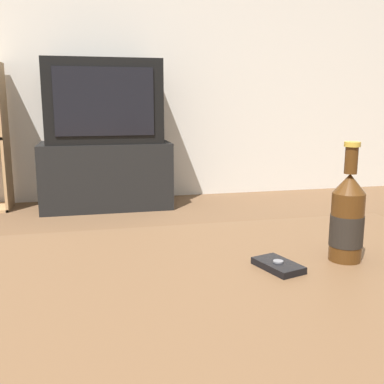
% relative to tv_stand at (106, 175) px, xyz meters
% --- Properties ---
extents(back_wall, '(8.00, 0.05, 2.60)m').
position_rel_tv_stand_xyz_m(back_wall, '(0.03, 0.32, 1.05)').
color(back_wall, beige).
rests_on(back_wall, ground_plane).
extents(coffee_table, '(1.37, 0.75, 0.47)m').
position_rel_tv_stand_xyz_m(coffee_table, '(0.03, -2.71, 0.16)').
color(coffee_table, brown).
rests_on(coffee_table, ground_plane).
extents(tv_stand, '(0.97, 0.49, 0.50)m').
position_rel_tv_stand_xyz_m(tv_stand, '(0.00, 0.00, 0.00)').
color(tv_stand, black).
rests_on(tv_stand, ground_plane).
extents(television, '(0.84, 0.47, 0.61)m').
position_rel_tv_stand_xyz_m(television, '(0.00, -0.00, 0.55)').
color(television, black).
rests_on(television, tv_stand).
extents(beer_bottle, '(0.07, 0.07, 0.25)m').
position_rel_tv_stand_xyz_m(beer_bottle, '(0.40, -2.68, 0.31)').
color(beer_bottle, '#47280F').
rests_on(beer_bottle, coffee_table).
extents(cell_phone, '(0.09, 0.12, 0.02)m').
position_rel_tv_stand_xyz_m(cell_phone, '(0.25, -2.69, 0.23)').
color(cell_phone, black).
rests_on(cell_phone, coffee_table).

